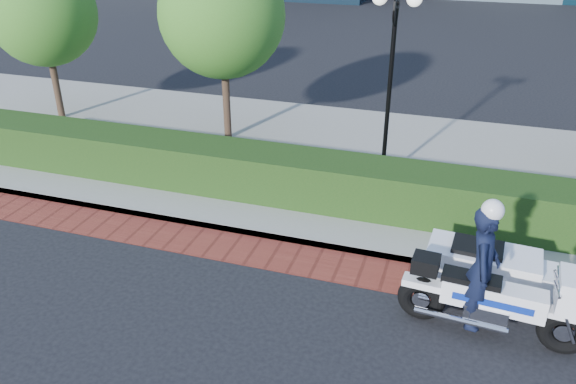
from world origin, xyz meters
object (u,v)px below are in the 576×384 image
(tree_a, at_px, (42,12))
(police_motorcycle, at_px, (488,276))
(lamppost, at_px, (392,59))
(tree_b, at_px, (222,15))

(tree_a, xyz_separation_m, police_motorcycle, (12.32, -5.65, -2.45))
(tree_a, bearing_deg, police_motorcycle, -24.63)
(lamppost, bearing_deg, police_motorcycle, -61.95)
(tree_a, distance_m, tree_b, 5.50)
(tree_a, bearing_deg, lamppost, -7.41)
(lamppost, distance_m, tree_b, 4.71)
(tree_b, bearing_deg, lamppost, -16.11)
(tree_b, distance_m, police_motorcycle, 9.24)
(tree_a, height_order, police_motorcycle, tree_a)
(lamppost, xyz_separation_m, police_motorcycle, (2.32, -4.35, -2.18))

